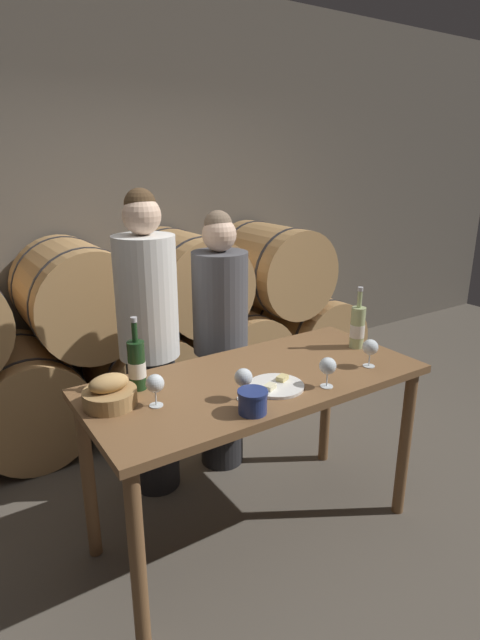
# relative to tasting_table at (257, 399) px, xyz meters

# --- Properties ---
(ground_plane) EXTENTS (10.00, 10.00, 0.00)m
(ground_plane) POSITION_rel_tasting_table_xyz_m (0.00, 0.00, -0.79)
(ground_plane) COLOR #564F44
(stone_wall_back) EXTENTS (10.00, 0.12, 3.20)m
(stone_wall_back) POSITION_rel_tasting_table_xyz_m (0.00, 2.10, 0.81)
(stone_wall_back) COLOR #60594F
(stone_wall_back) RESTS_ON ground_plane
(barrel_stack) EXTENTS (4.08, 0.85, 1.40)m
(barrel_stack) POSITION_rel_tasting_table_xyz_m (-0.00, 1.56, -0.13)
(barrel_stack) COLOR tan
(barrel_stack) RESTS_ON ground_plane
(tasting_table) EXTENTS (1.66, 0.75, 0.91)m
(tasting_table) POSITION_rel_tasting_table_xyz_m (0.00, 0.00, 0.00)
(tasting_table) COLOR brown
(tasting_table) RESTS_ON ground_plane
(person_left) EXTENTS (0.34, 0.34, 1.78)m
(person_left) POSITION_rel_tasting_table_xyz_m (-0.27, 0.67, 0.12)
(person_left) COLOR #232326
(person_left) RESTS_ON ground_plane
(person_right) EXTENTS (0.34, 0.34, 1.64)m
(person_right) POSITION_rel_tasting_table_xyz_m (0.20, 0.67, 0.05)
(person_right) COLOR #232326
(person_right) RESTS_ON ground_plane
(wine_bottle_red) EXTENTS (0.08, 0.08, 0.34)m
(wine_bottle_red) POSITION_rel_tasting_table_xyz_m (-0.53, 0.19, 0.24)
(wine_bottle_red) COLOR #193819
(wine_bottle_red) RESTS_ON tasting_table
(wine_bottle_white) EXTENTS (0.08, 0.08, 0.35)m
(wine_bottle_white) POSITION_rel_tasting_table_xyz_m (0.70, 0.03, 0.24)
(wine_bottle_white) COLOR #ADBC7F
(wine_bottle_white) RESTS_ON tasting_table
(blue_crock) EXTENTS (0.13, 0.13, 0.10)m
(blue_crock) POSITION_rel_tasting_table_xyz_m (-0.22, -0.28, 0.18)
(blue_crock) COLOR navy
(blue_crock) RESTS_ON tasting_table
(bread_basket) EXTENTS (0.23, 0.23, 0.14)m
(bread_basket) POSITION_rel_tasting_table_xyz_m (-0.69, 0.10, 0.18)
(bread_basket) COLOR #A87F4C
(bread_basket) RESTS_ON tasting_table
(cheese_plate) EXTENTS (0.26, 0.26, 0.04)m
(cheese_plate) POSITION_rel_tasting_table_xyz_m (0.01, -0.14, 0.13)
(cheese_plate) COLOR white
(cheese_plate) RESTS_ON tasting_table
(wine_glass_far_left) EXTENTS (0.08, 0.08, 0.15)m
(wine_glass_far_left) POSITION_rel_tasting_table_xyz_m (-0.53, -0.01, 0.22)
(wine_glass_far_left) COLOR white
(wine_glass_far_left) RESTS_ON tasting_table
(wine_glass_left) EXTENTS (0.08, 0.08, 0.15)m
(wine_glass_left) POSITION_rel_tasting_table_xyz_m (-0.18, -0.16, 0.22)
(wine_glass_left) COLOR white
(wine_glass_left) RESTS_ON tasting_table
(wine_glass_center) EXTENTS (0.08, 0.08, 0.15)m
(wine_glass_center) POSITION_rel_tasting_table_xyz_m (0.21, -0.27, 0.22)
(wine_glass_center) COLOR white
(wine_glass_center) RESTS_ON tasting_table
(wine_glass_right) EXTENTS (0.08, 0.08, 0.15)m
(wine_glass_right) POSITION_rel_tasting_table_xyz_m (0.55, -0.21, 0.22)
(wine_glass_right) COLOR white
(wine_glass_right) RESTS_ON tasting_table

